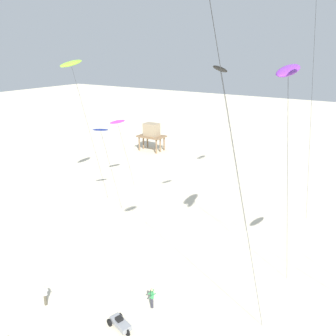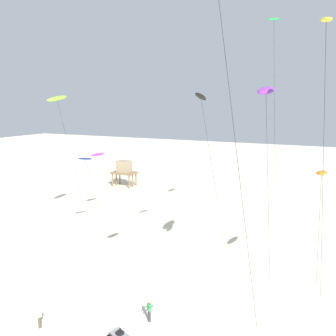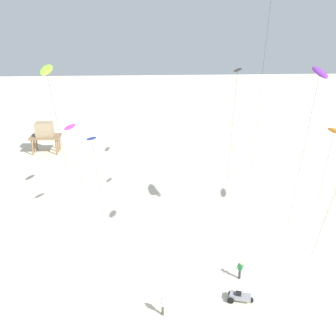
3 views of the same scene
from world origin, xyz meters
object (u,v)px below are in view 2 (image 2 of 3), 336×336
Objects in this scene: kite_yellow at (326,28)px; kite_navy at (86,160)px; kite_lime at (57,99)px; kite_black at (201,100)px; stilt_house at (124,169)px; kite_flyer_middle at (39,317)px; kite_purple at (266,91)px; kite_green at (274,25)px; kite_orange at (322,173)px; kite_flyer_nearest at (149,310)px; kite_magenta at (98,155)px.

kite_yellow reaches higher than kite_navy.
kite_lime is 1.01× the size of kite_black.
kite_lime is 29.41m from stilt_house.
kite_yellow is at bearing -43.96° from stilt_house.
kite_yellow reaches higher than kite_flyer_middle.
kite_navy is 21.93m from kite_purple.
kite_purple is (1.34, -11.13, -6.83)m from kite_green.
kite_green reaches higher than kite_orange.
kite_purple is 18.15m from kite_flyer_nearest.
kite_flyer_middle is 0.32× the size of stilt_house.
kite_navy reaches higher than kite_magenta.
kite_black is at bearing -3.09° from kite_lime.
kite_green is 13.13m from kite_purple.
kite_purple is (-4.02, -3.71, 6.23)m from kite_orange.
kite_orange is at bearing 42.70° from kite_purple.
kite_black reaches higher than kite_magenta.
stilt_house is at bearing 143.49° from kite_orange.
stilt_house is at bearing 136.39° from kite_purple.
stilt_house reaches higher than kite_flyer_middle.
kite_lime is 0.99× the size of kite_purple.
kite_magenta is (-22.24, 0.30, -14.42)m from kite_green.
kite_green is (22.55, 6.33, 7.10)m from kite_lime.
kite_green is 1.19× the size of kite_yellow.
kite_purple reaches higher than kite_magenta.
stilt_house is (-11.28, 25.22, -6.35)m from kite_navy.
kite_yellow is at bearing -38.19° from kite_black.
kite_navy is at bearing -0.46° from kite_lime.
stilt_house is at bearing 106.78° from kite_lime.
kite_lime reaches higher than kite_orange.
kite_yellow is at bearing 16.79° from kite_flyer_middle.
kite_orange is 1.14× the size of kite_magenta.
kite_black is 21.56m from kite_flyer_middle.
kite_purple is 45.50m from stilt_house.
kite_black is 20.28m from kite_magenta.
stilt_house is (-35.50, 26.28, -7.18)m from kite_orange.
kite_orange is at bearing -15.62° from kite_magenta.
kite_green is 14.80× the size of kite_flyer_middle.
stilt_house is at bearing 114.09° from kite_navy.
kite_magenta is at bearing 156.48° from kite_black.
kite_black is 3.32× the size of stilt_house.
kite_black is (14.05, -0.93, 6.56)m from kite_navy.
kite_flyer_nearest is (13.34, -9.71, -9.00)m from kite_navy.
kite_magenta is 21.00m from stilt_house.
kite_navy is at bearing 160.19° from kite_yellow.
kite_flyer_nearest is at bearing -44.39° from kite_magenta.
kite_magenta is (-17.42, 7.58, -7.09)m from kite_black.
kite_green is 2.40× the size of kite_navy.
kite_navy is 17.67m from kite_flyer_middle.
kite_magenta is at bearing 179.23° from kite_green.
kite_yellow is (-0.48, -7.49, 9.33)m from kite_orange.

